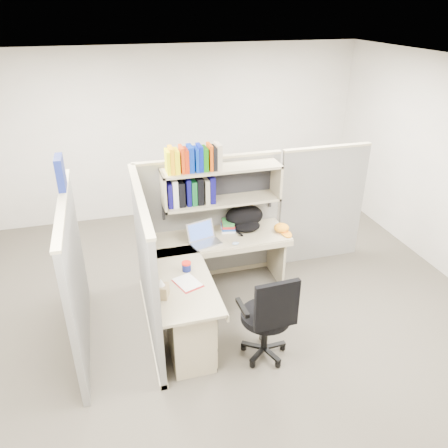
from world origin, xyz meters
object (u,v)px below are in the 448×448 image
object	(u,v)px
desk	(200,305)
backpack	(246,218)
laptop	(205,234)
task_chair	(267,330)
snack_canister	(186,266)

from	to	relation	value
desk	backpack	world-z (taller)	backpack
laptop	task_chair	world-z (taller)	task_chair
desk	task_chair	size ratio (longest dim) A/B	1.68
snack_canister	backpack	bearing A→B (deg)	39.48
desk	laptop	bearing A→B (deg)	71.83
laptop	backpack	size ratio (longest dim) A/B	0.71
desk	snack_canister	size ratio (longest dim) A/B	17.35
laptop	backpack	bearing A→B (deg)	7.13
desk	task_chair	bearing A→B (deg)	-39.81
desk	laptop	xyz separation A→B (m)	(0.24, 0.73, 0.41)
laptop	task_chair	distance (m)	1.34
desk	task_chair	xyz separation A→B (m)	(0.57, -0.47, -0.07)
backpack	desk	bearing A→B (deg)	-125.13
laptop	backpack	xyz separation A→B (m)	(0.57, 0.24, 0.02)
backpack	snack_canister	world-z (taller)	backpack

